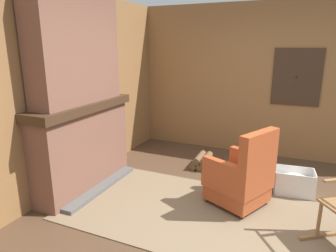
# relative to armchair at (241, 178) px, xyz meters

# --- Properties ---
(ground_plane) EXTENTS (14.00, 14.00, 0.00)m
(ground_plane) POSITION_rel_armchair_xyz_m (0.07, -0.34, -0.36)
(ground_plane) COLOR #4C3523
(wood_panel_wall_left) EXTENTS (0.06, 5.27, 2.63)m
(wood_panel_wall_left) POSITION_rel_armchair_xyz_m (-2.30, -0.34, 0.96)
(wood_panel_wall_left) COLOR olive
(wood_panel_wall_left) RESTS_ON ground
(wood_panel_wall_back) EXTENTS (5.27, 0.09, 2.63)m
(wood_panel_wall_back) POSITION_rel_armchair_xyz_m (0.08, 2.02, 0.96)
(wood_panel_wall_back) COLOR olive
(wood_panel_wall_back) RESTS_ON ground
(fireplace_hearth) EXTENTS (0.59, 1.68, 1.19)m
(fireplace_hearth) POSITION_rel_armchair_xyz_m (-2.07, -0.34, 0.23)
(fireplace_hearth) COLOR brown
(fireplace_hearth) RESTS_ON ground
(chimney_breast) EXTENTS (0.33, 1.39, 1.42)m
(chimney_breast) POSITION_rel_armchair_xyz_m (-2.08, -0.34, 1.54)
(chimney_breast) COLOR brown
(chimney_breast) RESTS_ON fireplace_hearth
(area_rug) EXTENTS (3.36, 1.67, 0.01)m
(area_rug) POSITION_rel_armchair_xyz_m (-0.30, -0.39, -0.36)
(area_rug) COLOR #7A664C
(area_rug) RESTS_ON ground
(armchair) EXTENTS (0.84, 0.83, 0.99)m
(armchair) POSITION_rel_armchair_xyz_m (0.00, 0.00, 0.00)
(armchair) COLOR #A84723
(armchair) RESTS_ON ground
(firewood_stack) EXTENTS (0.35, 0.45, 0.21)m
(firewood_stack) POSITION_rel_armchair_xyz_m (-0.78, 0.98, -0.27)
(firewood_stack) COLOR brown
(firewood_stack) RESTS_ON ground
(laundry_basket) EXTENTS (0.53, 0.38, 0.33)m
(laundry_basket) POSITION_rel_armchair_xyz_m (0.60, 0.60, -0.20)
(laundry_basket) COLOR white
(laundry_basket) RESTS_ON ground
(oil_lamp_vase) EXTENTS (0.10, 0.10, 0.30)m
(oil_lamp_vase) POSITION_rel_armchair_xyz_m (-2.12, -0.84, 0.94)
(oil_lamp_vase) COLOR #47708E
(oil_lamp_vase) RESTS_ON fireplace_hearth
(storage_case) EXTENTS (0.14, 0.24, 0.14)m
(storage_case) POSITION_rel_armchair_xyz_m (-2.12, 0.08, 0.90)
(storage_case) COLOR gray
(storage_case) RESTS_ON fireplace_hearth
(decorative_plate_on_mantel) EXTENTS (0.07, 0.27, 0.27)m
(decorative_plate_on_mantel) POSITION_rel_armchair_xyz_m (-2.14, -0.31, 0.97)
(decorative_plate_on_mantel) COLOR #336093
(decorative_plate_on_mantel) RESTS_ON fireplace_hearth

